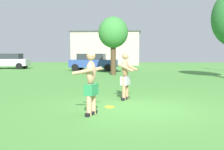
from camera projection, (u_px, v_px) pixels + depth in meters
ground_plane at (136, 109)px, 7.79m from camera, size 80.00×80.00×0.00m
player_with_cap at (91, 80)px, 6.94m from camera, size 0.73×0.68×1.67m
player_in_gray at (126, 75)px, 9.28m from camera, size 0.70×0.68×1.63m
frisbee at (109, 107)px, 8.02m from camera, size 0.29×0.29×0.03m
car_blue_near_post at (93, 62)px, 24.87m from camera, size 4.45×2.34×1.58m
car_silver_far_end at (8, 61)px, 27.82m from camera, size 4.43×2.31×1.58m
outbuilding_behind_lot at (107, 48)px, 38.65m from camera, size 9.54×6.56×4.64m
tree_right_field at (113, 33)px, 19.67m from camera, size 2.18×2.18×4.29m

